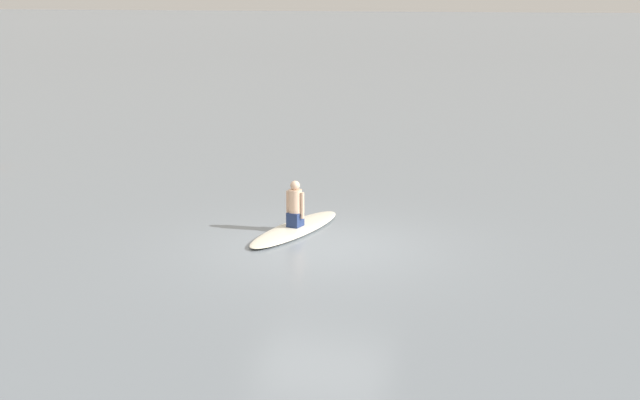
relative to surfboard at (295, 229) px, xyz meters
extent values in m
plane|color=gray|center=(0.99, 0.82, -0.05)|extent=(400.00, 400.00, 0.00)
ellipsoid|color=silver|center=(0.00, 0.00, 0.00)|extent=(3.24, 1.40, 0.10)
cube|color=navy|center=(0.00, 0.00, 0.19)|extent=(0.34, 0.30, 0.28)
cylinder|color=#D6AD8E|center=(0.00, 0.00, 0.55)|extent=(0.31, 0.31, 0.47)
sphere|color=#D6AD8E|center=(0.00, 0.00, 0.87)|extent=(0.19, 0.19, 0.19)
cylinder|color=#D6AD8E|center=(0.03, 0.16, 0.49)|extent=(0.09, 0.09, 0.52)
cylinder|color=#D6AD8E|center=(-0.03, -0.16, 0.49)|extent=(0.09, 0.09, 0.52)
camera|label=1|loc=(15.92, 5.09, 4.51)|focal=49.64mm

